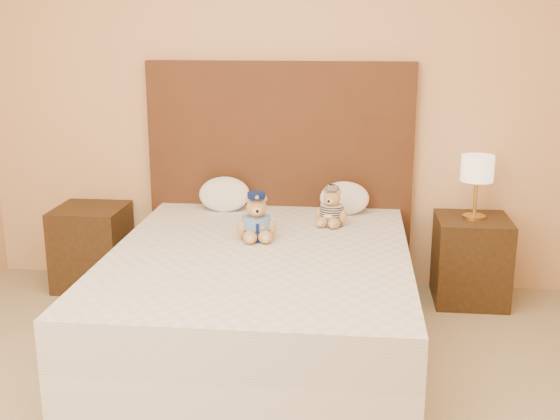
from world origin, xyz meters
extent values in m
cube|color=#E2AF7B|center=(0.00, 2.25, 1.35)|extent=(4.00, 0.04, 2.70)
cube|color=white|center=(0.00, 1.20, 0.15)|extent=(1.60, 2.00, 0.30)
cube|color=silver|center=(0.00, 1.20, 0.43)|extent=(1.60, 2.00, 0.25)
cube|color=#482915|center=(0.00, 2.21, 0.75)|extent=(1.75, 0.08, 1.50)
cube|color=#3B2612|center=(-1.25, 2.00, 0.28)|extent=(0.45, 0.45, 0.55)
cube|color=#3B2612|center=(1.25, 2.00, 0.28)|extent=(0.45, 0.45, 0.55)
cylinder|color=gold|center=(1.25, 2.00, 0.56)|extent=(0.14, 0.14, 0.02)
cylinder|color=gold|center=(1.25, 2.00, 0.69)|extent=(0.02, 0.02, 0.26)
cylinder|color=beige|center=(1.25, 2.00, 0.87)|extent=(0.20, 0.20, 0.16)
ellipsoid|color=white|center=(-0.34, 2.03, 0.67)|extent=(0.33, 0.22, 0.24)
ellipsoid|color=white|center=(0.44, 2.03, 0.66)|extent=(0.31, 0.20, 0.22)
camera|label=1|loc=(0.50, -2.34, 1.74)|focal=45.00mm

